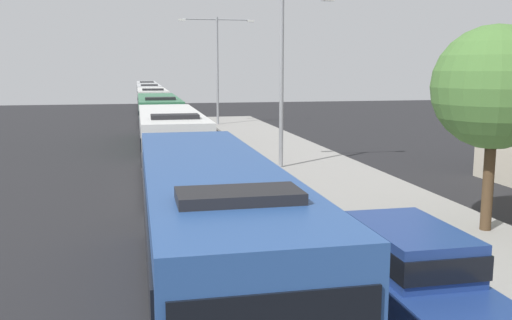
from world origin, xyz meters
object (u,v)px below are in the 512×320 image
object	(u,v)px
bus_rear	(149,97)
bus_tail_end	(147,92)
bus_lead	(210,230)
bus_second_in_line	(171,144)
bus_fourth_in_line	(152,104)
streetlamp_mid	(282,63)
bus_middle	(159,118)
white_suv	(411,271)
streetlamp_far	(217,60)
roadside_tree	(495,88)

from	to	relation	value
bus_rear	bus_tail_end	bearing A→B (deg)	90.00
bus_lead	bus_second_in_line	bearing A→B (deg)	90.00
bus_fourth_in_line	streetlamp_mid	distance (m)	25.98
bus_fourth_in_line	bus_middle	bearing A→B (deg)	-90.00
white_suv	streetlamp_far	bearing A→B (deg)	87.46
white_suv	streetlamp_mid	distance (m)	17.23
bus_middle	roadside_tree	size ratio (longest dim) A/B	1.97
bus_lead	bus_rear	bearing A→B (deg)	90.00
bus_fourth_in_line	roadside_tree	world-z (taller)	roadside_tree
roadside_tree	bus_lead	bearing A→B (deg)	-157.63
bus_tail_end	streetlamp_far	distance (m)	30.99
white_suv	bus_lead	bearing A→B (deg)	159.67
bus_tail_end	roadside_tree	bearing A→B (deg)	-82.26
bus_middle	white_suv	bearing A→B (deg)	-82.37
bus_rear	white_suv	xyz separation A→B (m)	(3.70, -54.96, -0.66)
bus_middle	roadside_tree	xyz separation A→B (m)	(8.66, -22.68, 2.65)
bus_lead	bus_middle	xyz separation A→B (m)	(0.00, 26.24, 0.00)
bus_second_in_line	bus_fourth_in_line	world-z (taller)	same
bus_tail_end	roadside_tree	xyz separation A→B (m)	(8.66, -63.67, 2.65)
bus_fourth_in_line	roadside_tree	distance (m)	37.99
bus_middle	bus_tail_end	world-z (taller)	same
white_suv	streetlamp_mid	bearing A→B (deg)	84.17
bus_tail_end	streetlamp_far	size ratio (longest dim) A/B	1.28
bus_middle	bus_rear	bearing A→B (deg)	90.00
white_suv	streetlamp_far	size ratio (longest dim) A/B	0.54
bus_lead	bus_tail_end	size ratio (longest dim) A/B	0.97
bus_fourth_in_line	streetlamp_far	size ratio (longest dim) A/B	1.20
bus_lead	streetlamp_far	distance (m)	37.57
streetlamp_mid	bus_tail_end	bearing A→B (deg)	95.93
bus_tail_end	bus_second_in_line	bearing A→B (deg)	-90.00
bus_second_in_line	bus_rear	bearing A→B (deg)	90.00
bus_lead	bus_tail_end	distance (m)	67.24
bus_rear	roadside_tree	bearing A→B (deg)	-80.18
white_suv	bus_middle	bearing A→B (deg)	97.63
bus_middle	bus_rear	distance (m)	27.35
bus_lead	bus_rear	size ratio (longest dim) A/B	0.94
bus_second_in_line	white_suv	size ratio (longest dim) A/B	2.18
bus_middle	bus_fourth_in_line	world-z (taller)	same
streetlamp_mid	roadside_tree	world-z (taller)	streetlamp_mid
bus_lead	bus_tail_end	bearing A→B (deg)	90.00
streetlamp_mid	roadside_tree	distance (m)	12.18
bus_rear	streetlamp_far	distance (m)	17.90
bus_second_in_line	white_suv	xyz separation A→B (m)	(3.70, -14.58, -0.66)
bus_lead	bus_middle	size ratio (longest dim) A/B	0.94
bus_fourth_in_line	streetlamp_far	world-z (taller)	streetlamp_far
streetlamp_mid	roadside_tree	bearing A→B (deg)	-74.44
roadside_tree	bus_rear	bearing A→B (deg)	99.82
bus_fourth_in_line	streetlamp_mid	xyz separation A→B (m)	(5.40, -25.18, 3.45)
bus_second_in_line	streetlamp_mid	size ratio (longest dim) A/B	1.29
bus_tail_end	roadside_tree	distance (m)	64.31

